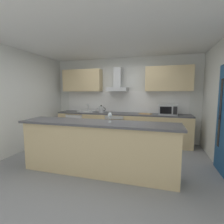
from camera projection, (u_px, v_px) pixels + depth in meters
ground at (106, 161)px, 3.75m from camera, size 5.58×4.67×0.02m
ceiling at (105, 39)px, 3.44m from camera, size 5.58×4.67×0.02m
wall_back at (124, 99)px, 5.41m from camera, size 5.58×0.12×2.60m
wall_left at (18, 101)px, 4.23m from camera, size 0.12×4.67×2.60m
backsplash_tile at (123, 102)px, 5.35m from camera, size 3.89×0.02×0.66m
counter_back at (121, 128)px, 5.14m from camera, size 4.03×0.60×0.90m
counter_island at (98, 147)px, 3.14m from camera, size 2.98×0.64×0.98m
upper_cabinets at (122, 80)px, 5.12m from camera, size 3.97×0.32×0.70m
oven at (116, 127)px, 5.15m from camera, size 0.60×0.62×0.80m
refrigerator at (78, 126)px, 5.51m from camera, size 0.58×0.60×0.85m
microwave at (168, 110)px, 4.66m from camera, size 0.50×0.38×0.30m
sink at (87, 111)px, 5.38m from camera, size 0.50×0.40×0.26m
kettle at (101, 109)px, 5.19m from camera, size 0.29×0.15×0.24m
range_hood at (118, 84)px, 5.12m from camera, size 0.62×0.45×0.72m
wine_glass at (110, 115)px, 3.05m from camera, size 0.08×0.08×0.18m
chopping_board at (146, 114)px, 4.84m from camera, size 0.39×0.30×0.02m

